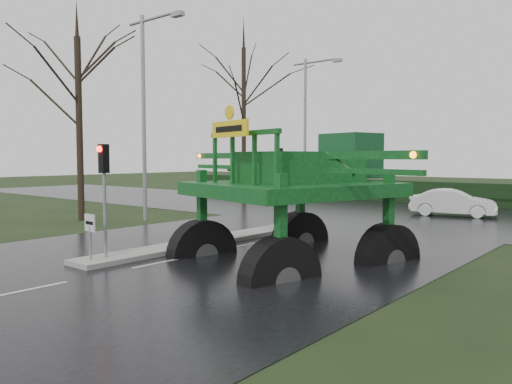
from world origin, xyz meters
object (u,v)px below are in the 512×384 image
Objects in this scene: street_light_left_near at (147,98)px; street_light_left_far at (309,116)px; traffic_signal_near at (104,176)px; traffic_signal_mid at (279,170)px; white_sedan at (452,216)px; crop_sprayer at (209,171)px; keep_left_sign at (90,229)px.

street_light_left_far is (0.00, 14.00, 0.00)m from street_light_left_near.
traffic_signal_near and traffic_signal_mid have the same top height.
street_light_left_near is 14.00m from street_light_left_far.
traffic_signal_mid is at bearing 144.80° from white_sedan.
crop_sprayer is (8.28, -4.05, -3.28)m from street_light_left_near.
street_light_left_far is at bearing 118.86° from traffic_signal_mid.
white_sedan is (2.55, 15.64, -2.71)m from crop_sprayer.
keep_left_sign is 1.61m from traffic_signal_near.
street_light_left_far is (-6.89, 12.51, 3.40)m from traffic_signal_mid.
crop_sprayer is 2.31× the size of white_sedan.
traffic_signal_mid is at bearing 12.21° from street_light_left_near.
keep_left_sign is at bearing -90.00° from traffic_signal_near.
keep_left_sign is 0.31× the size of white_sedan.
street_light_left_near is 16.96m from white_sedan.
traffic_signal_near is 0.35× the size of street_light_left_far.
traffic_signal_near is 22.37m from street_light_left_far.
traffic_signal_mid is 0.82× the size of white_sedan.
street_light_left_far is at bearing 63.57° from white_sedan.
street_light_left_far is at bearing 108.17° from traffic_signal_near.
traffic_signal_mid reaches higher than keep_left_sign.
street_light_left_near is 1.00× the size of crop_sprayer.
crop_sprayer is at bearing -65.35° from street_light_left_far.
traffic_signal_mid is 5.71m from crop_sprayer.
traffic_signal_mid reaches higher than white_sedan.
traffic_signal_mid is 7.83m from street_light_left_near.
traffic_signal_near is 0.35× the size of crop_sprayer.
traffic_signal_near is at bearing 154.16° from white_sedan.
street_light_left_far is at bearing 107.78° from keep_left_sign.
white_sedan is (3.94, 18.59, -2.59)m from traffic_signal_near.
keep_left_sign is 0.38× the size of traffic_signal_near.
white_sedan is at bearing -12.56° from street_light_left_far.
street_light_left_far is 12.61m from white_sedan.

